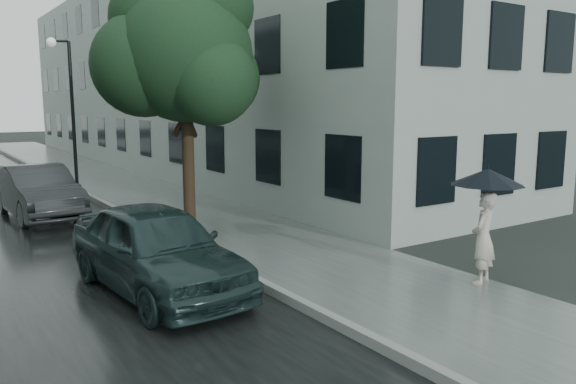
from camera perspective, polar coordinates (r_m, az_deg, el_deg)
ground at (r=9.77m, az=8.08°, el=-9.39°), size 120.00×120.00×0.00m
sidewalk at (r=20.18m, az=-14.73°, el=-0.03°), size 3.50×60.00×0.01m
kerb_near at (r=19.65m, az=-19.76°, el=-0.29°), size 0.15×60.00×0.15m
building_near at (r=28.88m, az=-10.14°, el=11.71°), size 7.02×36.00×9.00m
pedestrian at (r=10.12m, az=19.23°, el=-4.43°), size 0.68×0.56×1.59m
umbrella at (r=9.97m, az=19.62°, el=1.46°), size 1.62×1.62×1.10m
street_tree at (r=14.16m, az=-10.60°, el=13.70°), size 4.23×3.84×6.33m
lamp_post at (r=21.19m, az=-21.47°, el=8.25°), size 0.83×0.42×5.28m
car_near at (r=9.45m, az=-13.21°, el=-5.58°), size 2.02×4.35×1.44m
car_far at (r=16.59m, az=-24.03°, el=0.04°), size 1.75×4.34×1.40m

